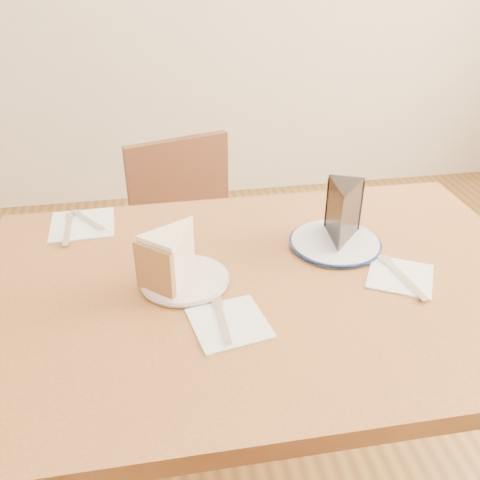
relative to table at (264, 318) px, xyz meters
name	(u,v)px	position (x,y,z in m)	size (l,w,h in m)	color
table	(264,318)	(0.00, 0.00, 0.00)	(1.20, 0.80, 0.75)	brown
chair_far	(196,256)	(-0.09, 0.59, -0.20)	(0.50, 0.50, 0.81)	#371B10
plate_cream	(185,280)	(-0.17, 0.02, 0.10)	(0.18, 0.18, 0.01)	silver
plate_navy	(335,243)	(0.19, 0.11, 0.10)	(0.20, 0.20, 0.01)	white
carrot_cake	(176,255)	(-0.18, 0.04, 0.16)	(0.09, 0.13, 0.10)	beige
chocolate_cake	(342,216)	(0.20, 0.12, 0.17)	(0.08, 0.11, 0.12)	black
napkin_cream	(229,323)	(-0.09, -0.13, 0.10)	(0.14, 0.14, 0.00)	white
napkin_navy	(400,276)	(0.29, -0.04, 0.10)	(0.13, 0.13, 0.00)	white
napkin_spare	(82,224)	(-0.39, 0.31, 0.10)	(0.15, 0.15, 0.00)	white
fork_cream	(222,320)	(-0.11, -0.12, 0.10)	(0.01, 0.14, 0.00)	silver
knife_navy	(403,277)	(0.29, -0.05, 0.10)	(0.02, 0.17, 0.00)	silver
fork_spare	(88,221)	(-0.38, 0.32, 0.10)	(0.01, 0.14, 0.00)	silver
knife_spare	(68,229)	(-0.43, 0.29, 0.10)	(0.01, 0.16, 0.00)	silver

